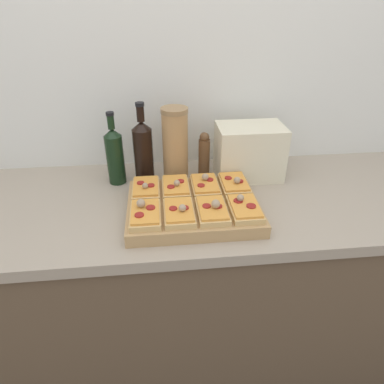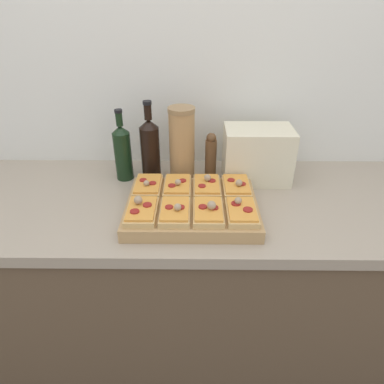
{
  "view_description": "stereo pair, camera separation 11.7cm",
  "coord_description": "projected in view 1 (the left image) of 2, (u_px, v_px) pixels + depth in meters",
  "views": [
    {
      "loc": [
        -0.09,
        -0.75,
        1.57
      ],
      "look_at": [
        0.02,
        0.25,
        0.98
      ],
      "focal_mm": 32.0,
      "sensor_mm": 36.0,
      "label": 1
    },
    {
      "loc": [
        0.03,
        -0.76,
        1.57
      ],
      "look_at": [
        0.02,
        0.25,
        0.98
      ],
      "focal_mm": 32.0,
      "sensor_mm": 36.0,
      "label": 2
    }
  ],
  "objects": [
    {
      "name": "pizza_slice_back_midright",
      "position": [
        205.0,
        185.0,
        1.23
      ],
      "size": [
        0.1,
        0.15,
        0.05
      ],
      "color": "tan",
      "rests_on": "cutting_board"
    },
    {
      "name": "pizza_slice_back_left",
      "position": [
        146.0,
        189.0,
        1.21
      ],
      "size": [
        0.1,
        0.15,
        0.05
      ],
      "color": "tan",
      "rests_on": "cutting_board"
    },
    {
      "name": "wall_back",
      "position": [
        176.0,
        84.0,
        1.4
      ],
      "size": [
        6.0,
        0.06,
        2.5
      ],
      "color": "silver",
      "rests_on": "ground_plane"
    },
    {
      "name": "pizza_slice_front_right",
      "position": [
        245.0,
        208.0,
        1.1
      ],
      "size": [
        0.1,
        0.15,
        0.05
      ],
      "color": "tan",
      "rests_on": "cutting_board"
    },
    {
      "name": "pepper_mill",
      "position": [
        204.0,
        156.0,
        1.36
      ],
      "size": [
        0.04,
        0.04,
        0.19
      ],
      "color": "brown",
      "rests_on": "kitchen_counter"
    },
    {
      "name": "pizza_slice_front_midleft",
      "position": [
        179.0,
        212.0,
        1.08
      ],
      "size": [
        0.1,
        0.15,
        0.05
      ],
      "color": "tan",
      "rests_on": "cutting_board"
    },
    {
      "name": "wine_bottle",
      "position": [
        143.0,
        151.0,
        1.32
      ],
      "size": [
        0.08,
        0.08,
        0.32
      ],
      "color": "black",
      "rests_on": "kitchen_counter"
    },
    {
      "name": "pizza_slice_front_left",
      "position": [
        145.0,
        214.0,
        1.07
      ],
      "size": [
        0.1,
        0.15,
        0.06
      ],
      "color": "tan",
      "rests_on": "cutting_board"
    },
    {
      "name": "grain_jar_tall",
      "position": [
        175.0,
        145.0,
        1.32
      ],
      "size": [
        0.1,
        0.1,
        0.29
      ],
      "color": "#AD7F4C",
      "rests_on": "kitchen_counter"
    },
    {
      "name": "cutting_board",
      "position": [
        193.0,
        207.0,
        1.17
      ],
      "size": [
        0.44,
        0.34,
        0.04
      ],
      "primitive_type": "cube",
      "color": "tan",
      "rests_on": "kitchen_counter"
    },
    {
      "name": "olive_oil_bottle",
      "position": [
        115.0,
        155.0,
        1.31
      ],
      "size": [
        0.07,
        0.07,
        0.29
      ],
      "color": "black",
      "rests_on": "kitchen_counter"
    },
    {
      "name": "kitchen_counter",
      "position": [
        186.0,
        288.0,
        1.49
      ],
      "size": [
        2.63,
        0.67,
        0.92
      ],
      "color": "brown",
      "rests_on": "ground_plane"
    },
    {
      "name": "pizza_slice_back_right",
      "position": [
        234.0,
        184.0,
        1.24
      ],
      "size": [
        0.1,
        0.15,
        0.05
      ],
      "color": "tan",
      "rests_on": "cutting_board"
    },
    {
      "name": "toaster_oven",
      "position": [
        249.0,
        152.0,
        1.37
      ],
      "size": [
        0.28,
        0.17,
        0.21
      ],
      "color": "beige",
      "rests_on": "kitchen_counter"
    },
    {
      "name": "pizza_slice_back_midleft",
      "position": [
        176.0,
        187.0,
        1.22
      ],
      "size": [
        0.1,
        0.15,
        0.05
      ],
      "color": "tan",
      "rests_on": "cutting_board"
    },
    {
      "name": "pizza_slice_front_midright",
      "position": [
        212.0,
        210.0,
        1.09
      ],
      "size": [
        0.1,
        0.15,
        0.06
      ],
      "color": "tan",
      "rests_on": "cutting_board"
    }
  ]
}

